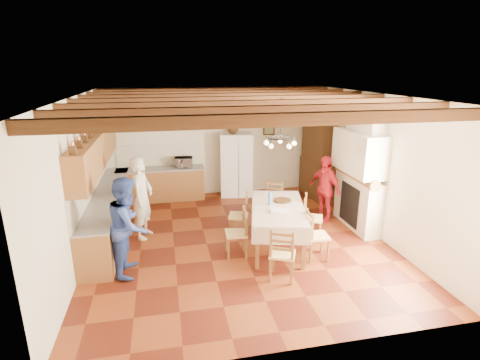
% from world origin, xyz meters
% --- Properties ---
extents(floor, '(6.00, 6.50, 0.02)m').
position_xyz_m(floor, '(0.00, 0.00, -0.01)').
color(floor, '#50190D').
rests_on(floor, ground).
extents(ceiling, '(6.00, 6.50, 0.02)m').
position_xyz_m(ceiling, '(0.00, 0.00, 3.01)').
color(ceiling, white).
rests_on(ceiling, ground).
extents(wall_back, '(6.00, 0.02, 3.00)m').
position_xyz_m(wall_back, '(0.00, 3.26, 1.50)').
color(wall_back, beige).
rests_on(wall_back, ground).
extents(wall_front, '(6.00, 0.02, 3.00)m').
position_xyz_m(wall_front, '(0.00, -3.26, 1.50)').
color(wall_front, beige).
rests_on(wall_front, ground).
extents(wall_left, '(0.02, 6.50, 3.00)m').
position_xyz_m(wall_left, '(-3.01, 0.00, 1.50)').
color(wall_left, beige).
rests_on(wall_left, ground).
extents(wall_right, '(0.02, 6.50, 3.00)m').
position_xyz_m(wall_right, '(3.01, 0.00, 1.50)').
color(wall_right, beige).
rests_on(wall_right, ground).
extents(ceiling_beams, '(6.00, 6.30, 0.16)m').
position_xyz_m(ceiling_beams, '(0.00, 0.00, 2.91)').
color(ceiling_beams, '#33170C').
rests_on(ceiling_beams, ground).
extents(lower_cabinets_left, '(0.60, 4.30, 0.86)m').
position_xyz_m(lower_cabinets_left, '(-2.70, 1.05, 0.43)').
color(lower_cabinets_left, brown).
rests_on(lower_cabinets_left, ground).
extents(lower_cabinets_back, '(2.30, 0.60, 0.86)m').
position_xyz_m(lower_cabinets_back, '(-1.55, 2.95, 0.43)').
color(lower_cabinets_back, brown).
rests_on(lower_cabinets_back, ground).
extents(countertop_left, '(0.62, 4.30, 0.04)m').
position_xyz_m(countertop_left, '(-2.70, 1.05, 0.88)').
color(countertop_left, slate).
rests_on(countertop_left, lower_cabinets_left).
extents(countertop_back, '(2.34, 0.62, 0.04)m').
position_xyz_m(countertop_back, '(-1.55, 2.95, 0.88)').
color(countertop_back, slate).
rests_on(countertop_back, lower_cabinets_back).
extents(backsplash_left, '(0.03, 4.30, 0.60)m').
position_xyz_m(backsplash_left, '(-2.98, 1.05, 1.20)').
color(backsplash_left, beige).
rests_on(backsplash_left, ground).
extents(backsplash_back, '(2.30, 0.03, 0.60)m').
position_xyz_m(backsplash_back, '(-1.55, 3.23, 1.20)').
color(backsplash_back, beige).
rests_on(backsplash_back, ground).
extents(upper_cabinets, '(0.35, 4.20, 0.70)m').
position_xyz_m(upper_cabinets, '(-2.83, 1.05, 1.85)').
color(upper_cabinets, brown).
rests_on(upper_cabinets, ground).
extents(fireplace, '(0.56, 1.60, 2.80)m').
position_xyz_m(fireplace, '(2.72, 0.20, 1.40)').
color(fireplace, beige).
rests_on(fireplace, ground).
extents(wall_picture, '(0.34, 0.03, 0.42)m').
position_xyz_m(wall_picture, '(1.55, 3.23, 1.85)').
color(wall_picture, black).
rests_on(wall_picture, ground).
extents(refrigerator, '(0.98, 0.84, 1.77)m').
position_xyz_m(refrigerator, '(0.55, 3.00, 0.88)').
color(refrigerator, white).
rests_on(refrigerator, floor).
extents(hutch, '(0.64, 1.34, 2.36)m').
position_xyz_m(hutch, '(2.75, 2.38, 1.18)').
color(hutch, '#37240F').
rests_on(hutch, floor).
extents(dining_table, '(1.46, 2.17, 0.87)m').
position_xyz_m(dining_table, '(0.72, -0.41, 0.78)').
color(dining_table, silver).
rests_on(dining_table, floor).
extents(chandelier, '(0.47, 0.47, 0.03)m').
position_xyz_m(chandelier, '(0.72, -0.41, 2.25)').
color(chandelier, black).
rests_on(chandelier, ground).
extents(chair_left_near, '(0.43, 0.45, 0.96)m').
position_xyz_m(chair_left_near, '(-0.16, -0.59, 0.48)').
color(chair_left_near, brown).
rests_on(chair_left_near, floor).
extents(chair_left_far, '(0.50, 0.52, 0.96)m').
position_xyz_m(chair_left_far, '(0.06, 0.27, 0.48)').
color(chair_left_far, brown).
rests_on(chair_left_far, floor).
extents(chair_right_near, '(0.43, 0.45, 0.96)m').
position_xyz_m(chair_right_near, '(1.32, -1.01, 0.48)').
color(chair_right_near, brown).
rests_on(chair_right_near, floor).
extents(chair_right_far, '(0.54, 0.55, 0.96)m').
position_xyz_m(chair_right_far, '(1.57, -0.18, 0.48)').
color(chair_right_far, brown).
rests_on(chair_right_far, floor).
extents(chair_end_near, '(0.55, 0.54, 0.96)m').
position_xyz_m(chair_end_near, '(0.45, -1.56, 0.48)').
color(chair_end_near, brown).
rests_on(chair_end_near, floor).
extents(chair_end_far, '(0.56, 0.55, 0.96)m').
position_xyz_m(chair_end_far, '(0.99, 0.81, 0.48)').
color(chair_end_far, brown).
rests_on(chair_end_far, floor).
extents(person_man, '(0.61, 0.75, 1.77)m').
position_xyz_m(person_man, '(-1.93, 0.64, 0.88)').
color(person_man, silver).
rests_on(person_man, floor).
extents(person_woman_blue, '(0.76, 0.93, 1.76)m').
position_xyz_m(person_woman_blue, '(-2.11, -0.78, 0.88)').
color(person_woman_blue, '#304A9E').
rests_on(person_woman_blue, floor).
extents(person_woman_red, '(0.71, 1.00, 1.58)m').
position_xyz_m(person_woman_red, '(2.20, 0.70, 0.79)').
color(person_woman_red, red).
rests_on(person_woman_red, floor).
extents(microwave, '(0.50, 0.36, 0.26)m').
position_xyz_m(microwave, '(-0.91, 2.95, 1.03)').
color(microwave, silver).
rests_on(microwave, countertop_back).
extents(fridge_vase, '(0.32, 0.32, 0.29)m').
position_xyz_m(fridge_vase, '(0.46, 3.00, 1.92)').
color(fridge_vase, '#37240F').
rests_on(fridge_vase, refrigerator).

